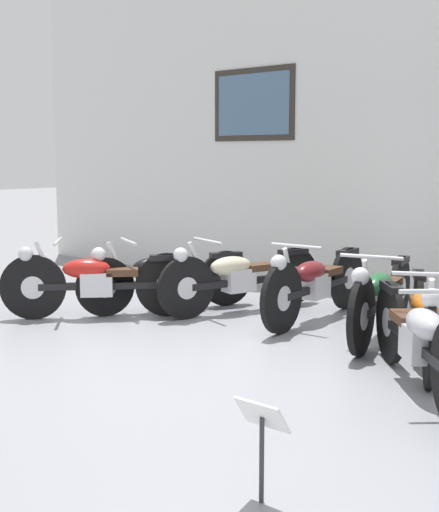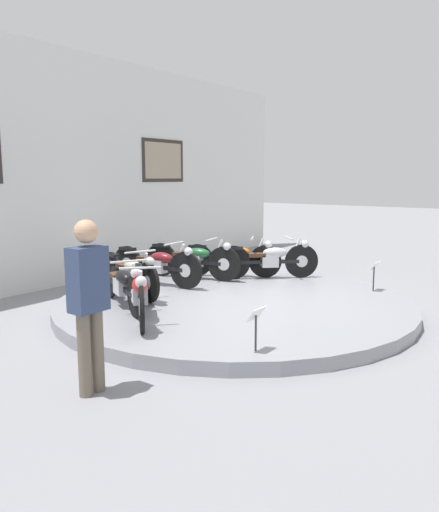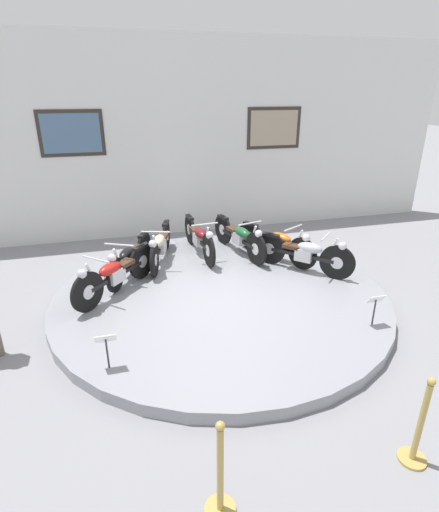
% 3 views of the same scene
% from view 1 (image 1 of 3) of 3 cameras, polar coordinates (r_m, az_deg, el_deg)
% --- Properties ---
extents(ground_plane, '(60.00, 60.00, 0.00)m').
position_cam_1_polar(ground_plane, '(5.97, -1.70, -9.75)').
color(ground_plane, gray).
extents(display_platform, '(5.71, 5.71, 0.18)m').
position_cam_1_polar(display_platform, '(5.94, -1.70, -8.91)').
color(display_platform, gray).
rests_on(display_platform, ground_plane).
extents(back_wall, '(14.00, 0.22, 4.59)m').
position_cam_1_polar(back_wall, '(8.92, 15.57, 10.80)').
color(back_wall, silver).
rests_on(back_wall, ground_plane).
extents(motorcycle_red, '(1.41, 1.51, 0.80)m').
position_cam_1_polar(motorcycle_red, '(7.33, -9.80, -1.88)').
color(motorcycle_red, black).
rests_on(motorcycle_red, display_platform).
extents(motorcycle_black, '(0.92, 1.78, 0.78)m').
position_cam_1_polar(motorcycle_black, '(7.57, -4.50, -1.63)').
color(motorcycle_black, black).
rests_on(motorcycle_black, display_platform).
extents(motorcycle_cream, '(0.71, 1.92, 0.80)m').
position_cam_1_polar(motorcycle_cream, '(7.50, 1.55, -1.60)').
color(motorcycle_cream, black).
rests_on(motorcycle_cream, display_platform).
extents(motorcycle_maroon, '(0.54, 2.02, 0.81)m').
position_cam_1_polar(motorcycle_maroon, '(7.15, 7.64, -2.05)').
color(motorcycle_maroon, black).
rests_on(motorcycle_maroon, display_platform).
extents(motorcycle_green, '(0.63, 1.97, 0.81)m').
position_cam_1_polar(motorcycle_green, '(6.58, 12.82, -3.07)').
color(motorcycle_green, black).
rests_on(motorcycle_green, display_platform).
extents(motorcycle_orange, '(1.01, 1.77, 0.80)m').
position_cam_1_polar(motorcycle_orange, '(5.89, 16.03, -4.60)').
color(motorcycle_orange, black).
rests_on(motorcycle_orange, display_platform).
extents(motorcycle_silver, '(1.42, 1.49, 0.80)m').
position_cam_1_polar(motorcycle_silver, '(5.17, 15.70, -6.25)').
color(motorcycle_silver, black).
rests_on(motorcycle_silver, display_platform).
extents(info_placard_front_centre, '(0.26, 0.11, 0.51)m').
position_cam_1_polar(info_placard_front_centre, '(3.46, 3.42, -13.62)').
color(info_placard_front_centre, '#333338').
rests_on(info_placard_front_centre, display_platform).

